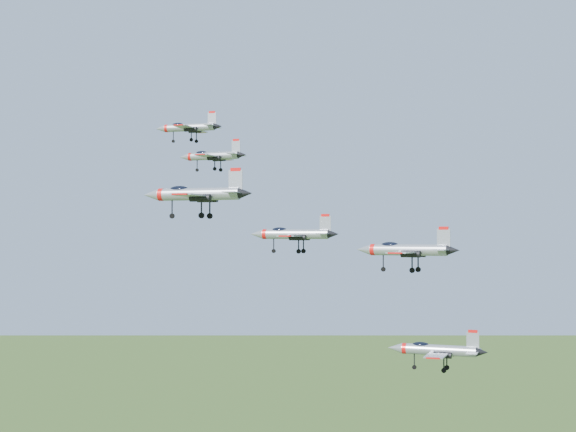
# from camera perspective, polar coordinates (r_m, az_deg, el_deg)

# --- Properties ---
(jet_lead) EXTENTS (10.88, 9.06, 2.91)m
(jet_lead) POSITION_cam_1_polar(r_m,az_deg,el_deg) (122.69, -7.15, 6.27)
(jet_lead) COLOR #94989F
(jet_left_high) EXTENTS (10.62, 8.94, 2.85)m
(jet_left_high) POSITION_cam_1_polar(r_m,az_deg,el_deg) (115.74, -5.47, 4.29)
(jet_left_high) COLOR #94989F
(jet_right_high) EXTENTS (13.64, 11.38, 3.65)m
(jet_right_high) POSITION_cam_1_polar(r_m,az_deg,el_deg) (93.08, -6.61, 1.58)
(jet_right_high) COLOR #94989F
(jet_left_low) EXTENTS (13.11, 10.95, 3.51)m
(jet_left_low) POSITION_cam_1_polar(r_m,az_deg,el_deg) (112.98, 0.33, -1.28)
(jet_left_low) COLOR #94989F
(jet_right_low) EXTENTS (13.12, 11.18, 3.58)m
(jet_right_low) POSITION_cam_1_polar(r_m,az_deg,el_deg) (100.43, 8.34, -2.38)
(jet_right_low) COLOR #94989F
(jet_trail) EXTENTS (13.28, 11.16, 3.56)m
(jet_trail) POSITION_cam_1_polar(r_m,az_deg,el_deg) (109.51, 10.46, -9.33)
(jet_trail) COLOR #94989F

